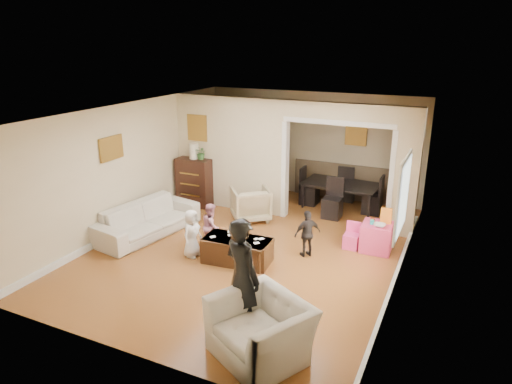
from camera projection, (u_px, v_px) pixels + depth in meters
The scene contains 27 objects.
floor at pixel (252, 247), 8.80m from camera, with size 7.00×7.00×0.00m, color #AC672C.
partition_left at pixel (231, 154), 10.48m from camera, with size 2.75×0.18×2.60m, color beige.
partition_right at pixel (405, 173), 8.94m from camera, with size 0.55×0.18×2.60m, color beige.
partition_header at pixel (340, 111), 9.13m from camera, with size 2.22×0.18×0.35m, color beige.
window_pane at pixel (403, 196), 6.86m from camera, with size 0.03×0.95×1.10m, color white.
framed_art_partition at pixel (197, 128), 10.55m from camera, with size 0.45×0.03×0.55m, color brown.
framed_art_sofa_wall at pixel (111, 148), 8.80m from camera, with size 0.03×0.55×0.40m, color brown.
framed_art_alcove at pixel (356, 133), 10.77m from camera, with size 0.45×0.03×0.55m, color brown.
sofa at pixel (148, 219), 9.26m from camera, with size 2.23×0.87×0.65m, color beige.
armchair_back at pixel (250, 204), 10.03m from camera, with size 0.78×0.80×0.73m, color tan.
armchair_front at pixel (261, 329), 5.67m from camera, with size 1.15×1.00×0.75m, color beige.
dresser at pixel (195, 182), 10.87m from camera, with size 0.83×0.47×1.14m, color black.
table_lamp at pixel (194, 151), 10.63m from camera, with size 0.22×0.22×0.36m, color beige.
potted_plant at pixel (201, 153), 10.56m from camera, with size 0.28×0.24×0.31m, color #3D7333.
coffee_table at pixel (237, 250), 8.14m from camera, with size 1.19×0.59×0.45m, color #3D2413.
coffee_cup at pixel (241, 238), 7.97m from camera, with size 0.10×0.10×0.09m, color white.
play_table at pixel (377, 237), 8.57m from camera, with size 0.55×0.55×0.53m, color #E13B6F.
cereal_box at pixel (386, 216), 8.47m from camera, with size 0.20×0.07×0.30m, color yellow.
cyan_cup at pixel (372, 222), 8.47m from camera, with size 0.08×0.08×0.08m, color #28CBC8.
toy_block at pixel (373, 220), 8.63m from camera, with size 0.08×0.06×0.05m, color red.
play_bowl at pixel (380, 225), 8.35m from camera, with size 0.22×0.22×0.05m, color silver.
dining_table at pixel (340, 196), 10.69m from camera, with size 1.74×0.97×0.61m, color black.
adult_person at pixel (242, 277), 5.99m from camera, with size 0.61×0.40×1.66m, color black.
child_kneel_a at pixel (192, 233), 8.28m from camera, with size 0.44×0.29×0.90m, color white.
child_kneel_b at pixel (212, 226), 8.60m from camera, with size 0.44×0.34×0.90m, color #CC7F8E.
child_toddler at pixel (307, 234), 8.29m from camera, with size 0.52×0.22×0.88m, color black.
craft_papers at pixel (239, 239), 8.07m from camera, with size 0.94×0.50×0.00m.
Camera 1 is at (3.46, -7.22, 3.79)m, focal length 32.04 mm.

